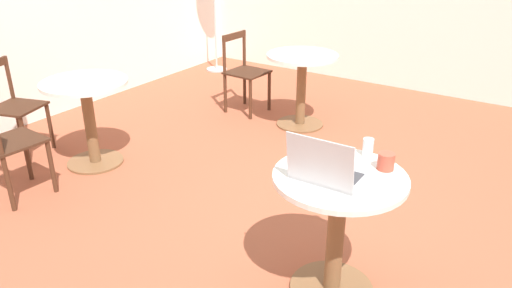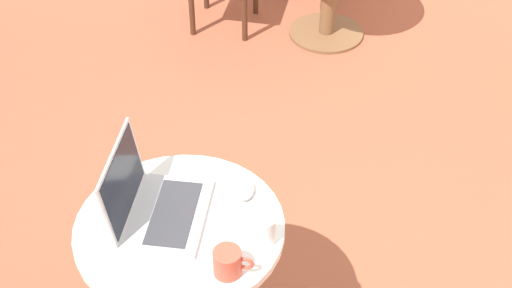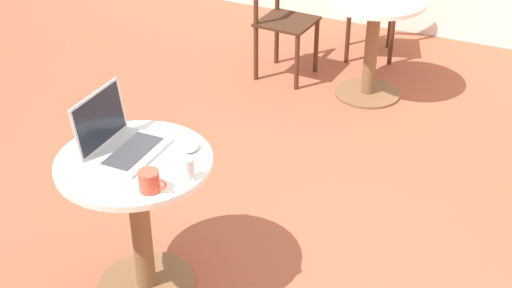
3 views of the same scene
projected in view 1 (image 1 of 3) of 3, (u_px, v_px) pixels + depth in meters
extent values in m
plane|color=#9E5138|center=(306.00, 208.00, 3.69)|extent=(16.00, 16.00, 0.00)
cylinder|color=brown|center=(331.00, 288.00, 2.87)|extent=(0.48, 0.48, 0.02)
cylinder|color=brown|center=(335.00, 236.00, 2.73)|extent=(0.10, 0.10, 0.69)
cylinder|color=silver|center=(340.00, 178.00, 2.58)|extent=(0.70, 0.70, 0.03)
cylinder|color=brown|center=(300.00, 124.00, 5.17)|extent=(0.48, 0.48, 0.02)
cylinder|color=brown|center=(301.00, 91.00, 5.03)|extent=(0.10, 0.10, 0.69)
cylinder|color=silver|center=(302.00, 56.00, 4.88)|extent=(0.70, 0.70, 0.03)
cylinder|color=brown|center=(96.00, 162.00, 4.37)|extent=(0.48, 0.48, 0.02)
cylinder|color=brown|center=(90.00, 124.00, 4.22)|extent=(0.10, 0.10, 0.69)
cylinder|color=silver|center=(84.00, 83.00, 4.07)|extent=(0.70, 0.70, 0.03)
cylinder|color=#472819|center=(269.00, 91.00, 5.49)|extent=(0.04, 0.04, 0.43)
cylinder|color=#472819|center=(250.00, 100.00, 5.24)|extent=(0.04, 0.04, 0.43)
cylinder|color=#472819|center=(245.00, 86.00, 5.68)|extent=(0.04, 0.04, 0.43)
cylinder|color=#472819|center=(225.00, 93.00, 5.43)|extent=(0.04, 0.04, 0.43)
cube|color=#3C2215|center=(247.00, 72.00, 5.37)|extent=(0.42, 0.42, 0.02)
cylinder|color=#472819|center=(244.00, 48.00, 5.50)|extent=(0.04, 0.04, 0.39)
cylinder|color=#472819|center=(224.00, 54.00, 5.25)|extent=(0.04, 0.04, 0.39)
cube|color=#472819|center=(234.00, 36.00, 5.31)|extent=(0.38, 0.04, 0.07)
cylinder|color=#472819|center=(27.00, 155.00, 4.01)|extent=(0.04, 0.04, 0.43)
cylinder|color=#472819|center=(52.00, 167.00, 3.82)|extent=(0.04, 0.04, 0.43)
cylinder|color=#472819|center=(9.00, 184.00, 3.57)|extent=(0.04, 0.04, 0.43)
cube|color=#3C2215|center=(12.00, 142.00, 3.70)|extent=(0.42, 0.42, 0.02)
cylinder|color=#472819|center=(50.00, 126.00, 4.57)|extent=(0.04, 0.04, 0.43)
cylinder|color=#472819|center=(25.00, 141.00, 4.27)|extent=(0.04, 0.04, 0.43)
cylinder|color=#472819|center=(19.00, 122.00, 4.66)|extent=(0.04, 0.04, 0.43)
cube|color=#3C2215|center=(16.00, 107.00, 4.37)|extent=(0.50, 0.50, 0.02)
cylinder|color=#472819|center=(9.00, 78.00, 4.48)|extent=(0.04, 0.04, 0.39)
cylinder|color=#B7B7B7|center=(217.00, 69.00, 7.05)|extent=(0.29, 0.29, 0.02)
cylinder|color=#B7B7B7|center=(215.00, 20.00, 6.77)|extent=(0.02, 0.02, 1.38)
cube|color=#B7B7BC|center=(330.00, 175.00, 2.55)|extent=(0.26, 0.36, 0.02)
cube|color=#38383D|center=(332.00, 172.00, 2.56)|extent=(0.14, 0.30, 0.00)
cube|color=#B7B7BC|center=(319.00, 162.00, 2.39)|extent=(0.04, 0.35, 0.25)
cube|color=black|center=(320.00, 162.00, 2.39)|extent=(0.03, 0.33, 0.23)
ellipsoid|color=#B7B7BC|center=(326.00, 151.00, 2.80)|extent=(0.06, 0.10, 0.03)
cylinder|color=#C64C38|center=(386.00, 161.00, 2.62)|extent=(0.09, 0.09, 0.09)
torus|color=#C64C38|center=(390.00, 157.00, 2.66)|extent=(0.05, 0.01, 0.05)
cylinder|color=silver|center=(368.00, 147.00, 2.76)|extent=(0.06, 0.06, 0.10)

